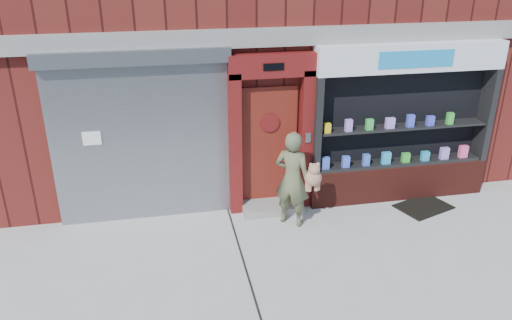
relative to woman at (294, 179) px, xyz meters
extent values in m
plane|color=#9E9E99|center=(0.48, -1.19, -0.87)|extent=(80.00, 80.00, 0.00)
cube|color=gray|center=(0.48, 0.73, 2.28)|extent=(12.00, 0.16, 0.30)
cube|color=gray|center=(-2.52, 0.75, 0.53)|extent=(3.00, 0.10, 2.80)
cube|color=slate|center=(-2.52, 0.69, 2.05)|extent=(3.10, 0.30, 0.24)
cube|color=white|center=(-3.32, 0.68, 0.73)|extent=(0.30, 0.01, 0.24)
cube|color=#4A0D0C|center=(-0.92, 0.67, 0.43)|extent=(0.22, 0.28, 2.60)
cube|color=#4A0D0C|center=(0.38, 0.67, 0.43)|extent=(0.22, 0.28, 2.60)
cube|color=#4A0D0C|center=(-0.27, 0.67, 1.83)|extent=(1.50, 0.28, 0.40)
cube|color=black|center=(-0.27, 0.52, 1.83)|extent=(0.35, 0.01, 0.12)
cube|color=#5F1A11|center=(-0.27, 0.78, 0.33)|extent=(1.00, 0.06, 2.20)
cylinder|color=black|center=(-0.27, 0.74, 0.78)|extent=(0.28, 0.02, 0.28)
cylinder|color=#4A0D0C|center=(-0.27, 0.73, 0.78)|extent=(0.34, 0.02, 0.34)
cube|color=gray|center=(-0.27, 0.51, -0.79)|extent=(1.10, 0.55, 0.15)
cube|color=slate|center=(0.38, 0.52, 0.53)|extent=(0.10, 0.02, 0.18)
cube|color=#511913|center=(2.23, 0.61, -0.52)|extent=(3.50, 0.40, 0.70)
cube|color=black|center=(0.54, 0.61, 0.73)|extent=(0.12, 0.40, 1.80)
cube|color=black|center=(3.92, 0.61, 0.73)|extent=(0.12, 0.40, 1.80)
cube|color=black|center=(2.23, 0.79, 0.73)|extent=(3.30, 0.03, 1.80)
cube|color=black|center=(2.23, 0.61, -0.14)|extent=(3.20, 0.36, 0.06)
cube|color=black|center=(2.23, 0.61, 0.58)|extent=(3.20, 0.36, 0.04)
cube|color=white|center=(2.23, 0.61, 1.88)|extent=(3.50, 0.40, 0.50)
cube|color=#187BB7|center=(2.23, 0.40, 1.88)|extent=(1.40, 0.01, 0.30)
cube|color=blue|center=(0.73, 0.53, 0.00)|extent=(0.15, 0.09, 0.23)
cube|color=#445FE8|center=(1.13, 0.53, 0.00)|extent=(0.13, 0.09, 0.22)
cube|color=blue|center=(1.53, 0.53, 0.00)|extent=(0.12, 0.09, 0.22)
cube|color=#289ECB|center=(1.93, 0.53, 0.01)|extent=(0.16, 0.09, 0.23)
cube|color=green|center=(2.33, 0.53, -0.02)|extent=(0.15, 0.09, 0.18)
cube|color=#269ABE|center=(2.73, 0.53, -0.02)|extent=(0.15, 0.09, 0.18)
cube|color=#A67FE5|center=(3.13, 0.53, 0.01)|extent=(0.16, 0.09, 0.23)
cube|color=#FA5390|center=(3.53, 0.53, 0.01)|extent=(0.16, 0.09, 0.24)
cube|color=yellow|center=(0.73, 0.53, 0.69)|extent=(0.12, 0.09, 0.17)
cube|color=#B381E9|center=(1.13, 0.53, 0.71)|extent=(0.12, 0.09, 0.22)
cube|color=green|center=(1.53, 0.53, 0.70)|extent=(0.13, 0.09, 0.20)
cube|color=#B487F3|center=(1.93, 0.53, 0.70)|extent=(0.16, 0.09, 0.20)
cube|color=blue|center=(2.33, 0.53, 0.72)|extent=(0.13, 0.09, 0.23)
cube|color=#4246E1|center=(2.73, 0.53, 0.69)|extent=(0.14, 0.09, 0.18)
cube|color=green|center=(3.13, 0.53, 0.71)|extent=(0.12, 0.09, 0.22)
imported|color=#575B3C|center=(-0.03, 0.01, -0.01)|extent=(0.75, 0.71, 1.72)
sphere|color=#9D6B4E|center=(0.30, -0.13, 0.05)|extent=(0.30, 0.30, 0.30)
sphere|color=#9D6B4E|center=(0.30, -0.18, 0.23)|extent=(0.20, 0.20, 0.20)
sphere|color=#9D6B4E|center=(0.24, -0.18, 0.31)|extent=(0.07, 0.07, 0.07)
sphere|color=#9D6B4E|center=(0.36, -0.18, 0.31)|extent=(0.07, 0.07, 0.07)
cylinder|color=#9D6B4E|center=(0.20, -0.13, -0.10)|extent=(0.07, 0.07, 0.18)
cylinder|color=#9D6B4E|center=(0.40, -0.13, -0.10)|extent=(0.07, 0.07, 0.18)
cylinder|color=#9D6B4E|center=(0.24, -0.15, -0.10)|extent=(0.07, 0.07, 0.18)
cylinder|color=#9D6B4E|center=(0.36, -0.15, -0.10)|extent=(0.07, 0.07, 0.18)
cube|color=black|center=(2.58, 0.07, -0.86)|extent=(1.15, 0.97, 0.02)
camera|label=1|loc=(-2.15, -7.45, 3.67)|focal=35.00mm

